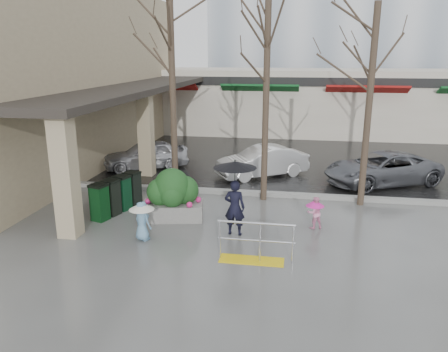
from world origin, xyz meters
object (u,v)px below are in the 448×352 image
(child_blue, at_px, (142,217))
(news_boxes, at_px, (117,195))
(handrail, at_px, (254,247))
(planter, at_px, (173,195))
(tree_west, at_px, (171,50))
(tree_mideast, at_px, (373,57))
(car_a, at_px, (146,155))
(tree_midwest, at_px, (267,45))
(car_b, at_px, (262,162))
(woman, at_px, (235,190))
(car_c, at_px, (382,168))
(child_pink, at_px, (315,210))

(child_blue, height_order, news_boxes, news_boxes)
(child_blue, bearing_deg, handrail, -164.43)
(planter, bearing_deg, news_boxes, 171.95)
(tree_west, height_order, tree_mideast, tree_west)
(planter, height_order, car_a, planter)
(tree_midwest, relative_size, car_b, 1.83)
(tree_mideast, relative_size, woman, 2.98)
(woman, height_order, planter, woman)
(tree_west, height_order, car_b, tree_west)
(car_b, relative_size, car_c, 0.84)
(news_boxes, bearing_deg, tree_mideast, 32.07)
(tree_midwest, height_order, car_c, tree_midwest)
(tree_mideast, distance_m, child_blue, 8.57)
(car_c, bearing_deg, car_a, -119.61)
(woman, distance_m, car_b, 6.29)
(woman, relative_size, news_boxes, 1.03)
(planter, bearing_deg, car_a, 116.77)
(tree_west, xyz_separation_m, child_pink, (4.88, -2.39, -4.53))
(child_pink, relative_size, planter, 0.48)
(tree_midwest, height_order, child_blue, tree_midwest)
(tree_midwest, bearing_deg, child_pink, -54.84)
(car_a, height_order, car_b, same)
(car_c, bearing_deg, woman, -65.35)
(tree_mideast, bearing_deg, car_a, 158.81)
(news_boxes, height_order, car_c, car_c)
(woman, relative_size, car_a, 0.59)
(tree_midwest, distance_m, planter, 5.68)
(car_a, xyz_separation_m, car_b, (5.21, -0.41, 0.00))
(child_pink, distance_m, child_blue, 4.96)
(car_a, bearing_deg, tree_midwest, 31.30)
(tree_west, xyz_separation_m, woman, (2.64, -3.23, -3.76))
(tree_midwest, bearing_deg, handrail, -88.09)
(tree_mideast, relative_size, planter, 3.27)
(tree_west, bearing_deg, tree_mideast, 0.00)
(planter, xyz_separation_m, car_c, (7.02, 5.02, -0.14))
(handrail, relative_size, tree_mideast, 0.29)
(woman, bearing_deg, news_boxes, -12.81)
(handrail, distance_m, news_boxes, 5.46)
(handrail, height_order, car_c, car_c)
(tree_midwest, xyz_separation_m, car_b, (-0.31, 3.01, -4.60))
(child_blue, distance_m, planter, 1.74)
(child_blue, bearing_deg, car_c, -108.67)
(car_b, bearing_deg, car_c, 53.03)
(handrail, xyz_separation_m, tree_mideast, (3.14, 4.80, 4.48))
(planter, distance_m, car_c, 8.63)
(tree_midwest, relative_size, woman, 3.21)
(child_blue, bearing_deg, child_pink, -131.43)
(handrail, relative_size, car_c, 0.42)
(handrail, xyz_separation_m, planter, (-2.78, 2.45, 0.40))
(car_a, bearing_deg, planter, -0.16)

